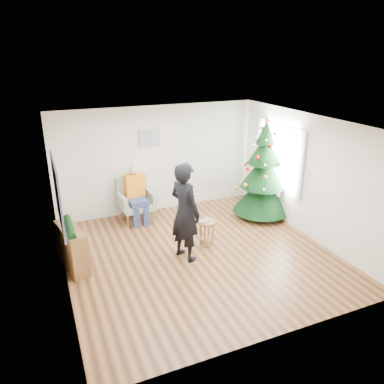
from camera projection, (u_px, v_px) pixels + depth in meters
name	position (u px, v px, depth m)	size (l,w,h in m)	color
floor	(199.00, 254.00, 7.41)	(5.00, 5.00, 0.00)	brown
ceiling	(200.00, 123.00, 6.49)	(5.00, 5.00, 0.00)	white
wall_back	(158.00, 159.00, 9.10)	(5.00, 5.00, 0.00)	silver
wall_front	(279.00, 257.00, 4.79)	(5.00, 5.00, 0.00)	silver
wall_left	(58.00, 215.00, 6.04)	(5.00, 5.00, 0.00)	silver
wall_right	(308.00, 177.00, 7.86)	(5.00, 5.00, 0.00)	silver
window_panel	(280.00, 156.00, 8.64)	(0.04, 1.30, 1.40)	white
curtains	(278.00, 156.00, 8.63)	(0.05, 1.75, 1.50)	white
christmas_tree	(263.00, 173.00, 8.79)	(1.34, 1.34, 2.42)	#3F2816
stool	(207.00, 233.00, 7.66)	(0.36, 0.36, 0.54)	brown
laptop	(207.00, 221.00, 7.56)	(0.30, 0.19, 0.02)	silver
armchair	(136.00, 205.00, 8.79)	(0.84, 0.77, 1.02)	gray
seated_person	(136.00, 193.00, 8.63)	(0.46, 0.65, 1.34)	navy
standing_man	(185.00, 212.00, 6.98)	(0.70, 0.46, 1.92)	black
game_controller	(196.00, 195.00, 6.92)	(0.04, 0.13, 0.04)	white
console	(72.00, 248.00, 6.84)	(0.30, 1.00, 0.80)	brown
garland	(69.00, 227.00, 6.69)	(0.14, 0.14, 0.90)	black
tapestry	(58.00, 194.00, 6.22)	(0.03, 1.50, 1.15)	black
framed_picture	(149.00, 138.00, 8.80)	(0.52, 0.05, 0.42)	tan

